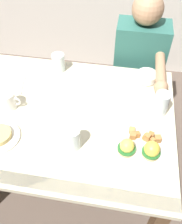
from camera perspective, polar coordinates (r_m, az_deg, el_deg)
ground_plane at (r=1.93m, az=-5.08°, el=-15.10°), size 6.00×6.00×0.00m
dining_table at (r=1.40m, az=-6.79°, el=-3.17°), size 1.20×0.90×0.74m
eggs_benedict_plate at (r=1.16m, az=11.16°, el=-8.41°), size 0.27×0.27×0.09m
fruit_bowl at (r=1.51m, az=12.78°, el=7.94°), size 0.12×0.12×0.05m
coffee_mug at (r=1.38m, az=-18.51°, el=2.75°), size 0.11×0.08×0.09m
fork at (r=1.53m, az=-15.67°, el=6.31°), size 0.05×0.16×0.00m
water_glass_near at (r=1.32m, az=15.88°, el=1.65°), size 0.08×0.08×0.13m
water_glass_far at (r=1.14m, az=-4.26°, el=-6.35°), size 0.07×0.07×0.12m
water_glass_extra at (r=1.56m, az=-7.50°, el=11.06°), size 0.08×0.08×0.11m
diner_person at (r=1.79m, az=10.97°, el=10.40°), size 0.34×0.54×1.14m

